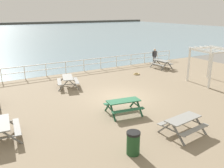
{
  "coord_description": "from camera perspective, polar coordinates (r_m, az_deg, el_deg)",
  "views": [
    {
      "loc": [
        -7.9,
        -12.39,
        5.4
      ],
      "look_at": [
        -0.29,
        0.58,
        0.8
      ],
      "focal_mm": 38.51,
      "sensor_mm": 36.0,
      "label": 1
    }
  ],
  "objects": [
    {
      "name": "lattice_pergola",
      "position": [
        19.87,
        22.42,
        5.86
      ],
      "size": [
        2.64,
        2.76,
        2.7
      ],
      "rotation": [
        0.0,
        0.0,
        -0.09
      ],
      "color": "white",
      "rests_on": "ground"
    },
    {
      "name": "sea_band",
      "position": [
        65.84,
        -23.86,
        10.9
      ],
      "size": [
        142.0,
        90.0,
        0.01
      ],
      "primitive_type": "cube",
      "color": "gray",
      "rests_on": "ground"
    },
    {
      "name": "picnic_table_near_right",
      "position": [
        11.62,
        -24.81,
        -9.18
      ],
      "size": [
        1.7,
        1.94,
        0.8
      ],
      "rotation": [
        0.0,
        0.0,
        1.47
      ],
      "color": "gray",
      "rests_on": "ground"
    },
    {
      "name": "picnic_table_far_right",
      "position": [
        24.06,
        11.63,
        5.12
      ],
      "size": [
        1.62,
        1.87,
        0.8
      ],
      "rotation": [
        0.0,
        0.0,
        1.62
      ],
      "color": "gray",
      "rests_on": "ground"
    },
    {
      "name": "rope_coil",
      "position": [
        21.32,
        5.84,
        2.4
      ],
      "size": [
        0.55,
        0.55,
        0.11
      ],
      "primitive_type": "torus",
      "color": "tan",
      "rests_on": "ground"
    },
    {
      "name": "ground_plane",
      "position": [
        15.69,
        1.99,
        -3.52
      ],
      "size": [
        30.0,
        24.0,
        0.2
      ],
      "primitive_type": "cube",
      "color": "gray"
    },
    {
      "name": "picnic_table_mid_centre",
      "position": [
        13.04,
        2.74,
        -4.68
      ],
      "size": [
        2.01,
        1.77,
        0.8
      ],
      "rotation": [
        0.0,
        0.0,
        -0.15
      ],
      "color": "#286B47",
      "rests_on": "ground"
    },
    {
      "name": "visitor",
      "position": [
        25.35,
        10.06,
        6.64
      ],
      "size": [
        0.52,
        0.28,
        1.66
      ],
      "rotation": [
        0.0,
        0.0,
        1.37
      ],
      "color": "slate",
      "rests_on": "ground"
    },
    {
      "name": "picnic_table_far_left",
      "position": [
        17.88,
        -10.47,
        1.1
      ],
      "size": [
        1.93,
        2.14,
        0.8
      ],
      "rotation": [
        0.0,
        0.0,
        1.29
      ],
      "color": "gray",
      "rests_on": "ground"
    },
    {
      "name": "litter_bin",
      "position": [
        9.64,
        5.06,
        -13.76
      ],
      "size": [
        0.55,
        0.55,
        0.95
      ],
      "color": "#1E4723",
      "rests_on": "ground"
    },
    {
      "name": "seaward_railing",
      "position": [
        22.13,
        -8.81,
        4.67
      ],
      "size": [
        23.07,
        0.07,
        1.08
      ],
      "color": "white",
      "rests_on": "ground"
    },
    {
      "name": "picnic_table_seaward",
      "position": [
        11.45,
        16.49,
        -8.61
      ],
      "size": [
        1.95,
        1.71,
        0.8
      ],
      "rotation": [
        0.0,
        0.0,
        0.11
      ],
      "color": "gray",
      "rests_on": "ground"
    }
  ]
}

